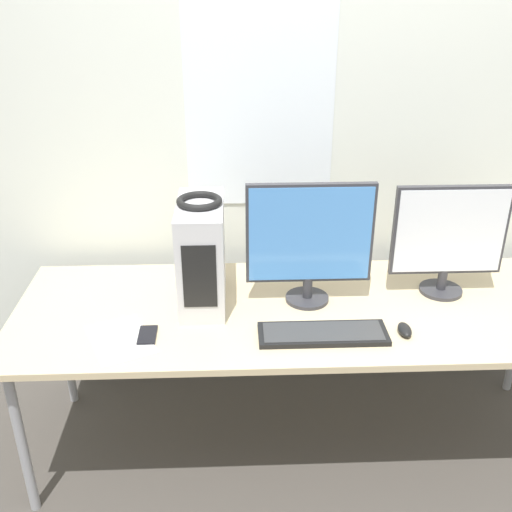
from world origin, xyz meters
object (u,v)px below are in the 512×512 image
monitor_right_near (449,237)px  keyboard (323,334)px  headphones (199,201)px  cell_phone (147,335)px  monitor_main (310,239)px  mouse (405,330)px  pc_tower (202,254)px

monitor_right_near → keyboard: 0.70m
headphones → cell_phone: bearing=-127.9°
monitor_main → cell_phone: bearing=-158.9°
monitor_right_near → keyboard: size_ratio=0.98×
headphones → mouse: 0.94m
monitor_right_near → cell_phone: bearing=-166.4°
headphones → keyboard: (0.47, -0.29, -0.44)m
headphones → mouse: bearing=-20.0°
headphones → keyboard: size_ratio=0.37×
headphones → monitor_main: size_ratio=0.35×
monitor_right_near → keyboard: bearing=-150.0°
headphones → keyboard: 0.71m
mouse → headphones: bearing=160.0°
headphones → cell_phone: (-0.21, -0.26, -0.45)m
monitor_right_near → cell_phone: size_ratio=3.89×
headphones → cell_phone: headphones is taller
keyboard → mouse: (0.32, 0.01, 0.01)m
pc_tower → headphones: 0.23m
monitor_main → keyboard: bearing=-84.2°
monitor_right_near → mouse: size_ratio=4.98×
mouse → monitor_main: bearing=142.0°
monitor_main → monitor_right_near: 0.59m
keyboard → mouse: mouse is taller
headphones → cell_phone: size_ratio=1.45×
headphones → keyboard: headphones is taller
keyboard → monitor_main: bearing=95.8°
cell_phone → headphones: bearing=51.5°
keyboard → mouse: bearing=1.0°
headphones → monitor_right_near: 1.05m
pc_tower → keyboard: size_ratio=0.88×
headphones → monitor_main: 0.47m
monitor_right_near → pc_tower: bearing=-178.1°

